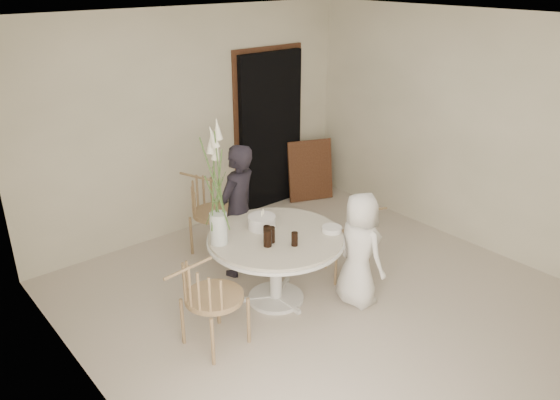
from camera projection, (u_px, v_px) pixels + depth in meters
ground at (318, 297)px, 5.56m from camera, size 4.50×4.50×0.00m
room_shell at (323, 145)px, 4.91m from camera, size 4.50×4.50×4.50m
doorway at (270, 131)px, 7.36m from camera, size 1.00×0.10×2.10m
door_trim at (268, 126)px, 7.36m from camera, size 1.12×0.03×2.22m
table at (276, 245)px, 5.28m from camera, size 1.33×1.33×0.73m
picture_frame at (310, 170)px, 7.75m from camera, size 0.67×0.42×0.86m
chair_far at (206, 203)px, 6.29m from camera, size 0.62×0.64×0.91m
chair_right at (358, 232)px, 5.79m from camera, size 0.57×0.56×0.77m
chair_left at (202, 293)px, 4.58m from camera, size 0.57×0.53×0.89m
girl at (238, 211)px, 5.75m from camera, size 0.62×0.50×1.46m
boy at (360, 250)px, 5.26m from camera, size 0.41×0.60×1.17m
birthday_cake at (262, 222)px, 5.35m from camera, size 0.27×0.27×0.18m
cola_tumbler_a at (271, 235)px, 5.07m from camera, size 0.08×0.08×0.15m
cola_tumbler_b at (295, 239)px, 5.02m from camera, size 0.07×0.07×0.13m
cola_tumbler_c at (268, 238)px, 5.00m from camera, size 0.10×0.10×0.17m
cola_tumbler_d at (267, 233)px, 5.10m from camera, size 0.07×0.07×0.15m
plate_stack at (332, 229)px, 5.30m from camera, size 0.26×0.26×0.05m
flower_vase at (217, 197)px, 4.90m from camera, size 0.16×0.16×1.20m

